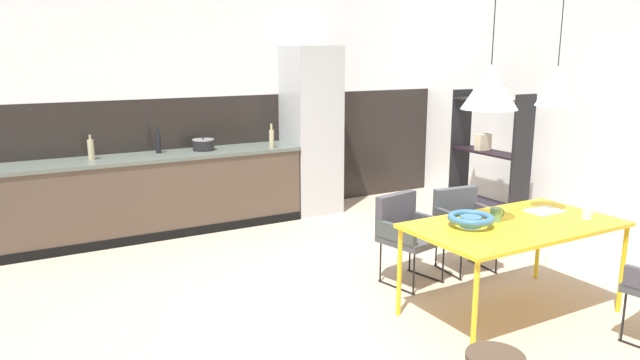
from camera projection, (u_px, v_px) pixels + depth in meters
ground_plane at (414, 313)px, 4.61m from camera, size 9.13×9.13×0.00m
back_wall_splashback_dark at (244, 155)px, 7.39m from camera, size 6.01×0.12×1.49m
back_wall_panel_upper at (240, 33)px, 7.07m from camera, size 6.01×0.12×1.49m
kitchen_counter at (156, 194)px, 6.56m from camera, size 3.33×0.63×0.90m
refrigerator_column at (311, 130)px, 7.39m from camera, size 0.61×0.60×2.08m
dining_table at (515, 229)px, 4.46m from camera, size 1.63×0.89×0.74m
armchair_far_side at (463, 217)px, 5.48m from camera, size 0.53×0.51×0.75m
armchair_head_of_table at (406, 227)px, 5.17m from camera, size 0.56×0.56×0.78m
fruit_bowl at (471, 219)px, 4.35m from camera, size 0.34×0.34×0.09m
open_book at (544, 211)px, 4.77m from camera, size 0.28×0.21×0.02m
mug_glass_clear at (496, 215)px, 4.49m from camera, size 0.14×0.09×0.11m
mug_white_ceramic at (587, 213)px, 4.57m from camera, size 0.12×0.07×0.09m
cooking_pot at (203, 145)px, 6.76m from camera, size 0.25×0.25×0.15m
bottle_oil_tall at (272, 138)px, 6.95m from camera, size 0.06×0.06×0.29m
bottle_wine_green at (91, 149)px, 6.18m from camera, size 0.07×0.07×0.26m
bottle_spice_small at (158, 142)px, 6.57m from camera, size 0.06×0.06×0.29m
open_shelf_unit at (489, 151)px, 6.88m from camera, size 0.30×1.00×1.67m
pendant_lamp_over_table_near at (490, 87)px, 4.09m from camera, size 0.40×0.40×1.32m
pendant_lamp_over_table_far at (556, 86)px, 4.39m from camera, size 0.30×0.30×1.32m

